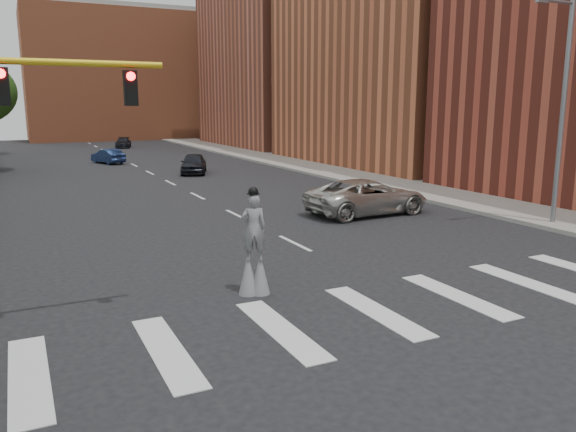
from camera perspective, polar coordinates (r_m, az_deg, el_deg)
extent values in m
plane|color=black|center=(14.06, 15.65, -9.81)|extent=(160.00, 160.00, 0.00)
cube|color=gray|center=(41.06, 5.68, 4.37)|extent=(5.00, 90.00, 0.18)
cube|color=#C6653E|center=(50.80, 12.51, 18.95)|extent=(16.00, 22.00, 24.00)
cube|color=#B75B43|center=(70.98, -0.07, 15.31)|extent=(16.00, 22.00, 20.00)
cube|color=#C6653E|center=(89.06, -16.75, 13.37)|extent=(26.00, 14.00, 18.00)
cylinder|color=slate|center=(25.34, 26.09, 9.09)|extent=(0.20, 0.20, 9.00)
cylinder|color=slate|center=(25.02, 25.79, 19.02)|extent=(1.80, 0.12, 0.12)
cube|color=slate|center=(24.33, 24.38, 19.27)|extent=(0.50, 0.18, 0.12)
cylinder|color=gold|center=(12.75, -24.50, 14.09)|extent=(5.20, 0.14, 0.14)
cube|color=black|center=(12.72, -27.06, 11.62)|extent=(0.28, 0.18, 0.75)
cylinder|color=#FF0C0C|center=(12.63, -27.17, 12.76)|extent=(0.18, 0.06, 0.18)
cube|color=black|center=(12.94, -15.70, 12.38)|extent=(0.28, 0.18, 0.75)
cylinder|color=#FF0C0C|center=(12.85, -15.68, 13.51)|extent=(0.18, 0.06, 0.18)
cylinder|color=#332014|center=(14.99, -2.84, -6.25)|extent=(0.07, 0.07, 0.90)
cylinder|color=#332014|center=(14.97, -4.06, -6.29)|extent=(0.07, 0.07, 0.90)
cone|color=slate|center=(14.96, -2.84, -5.84)|extent=(0.52, 0.52, 1.12)
cone|color=slate|center=(14.93, -4.07, -5.88)|extent=(0.52, 0.52, 1.12)
imported|color=slate|center=(14.63, -3.51, -1.23)|extent=(0.76, 0.61, 1.80)
sphere|color=black|center=(14.45, -3.56, 2.48)|extent=(0.26, 0.26, 0.26)
cylinder|color=black|center=(14.46, -3.55, 2.28)|extent=(0.34, 0.34, 0.02)
cube|color=yellow|center=(14.67, -3.57, 0.77)|extent=(0.22, 0.05, 0.10)
imported|color=beige|center=(26.03, 8.06, 1.96)|extent=(5.95, 2.97, 1.62)
imported|color=black|center=(41.79, -9.56, 5.29)|extent=(3.11, 4.66, 1.47)
imported|color=navy|center=(50.71, -17.83, 5.80)|extent=(2.54, 4.00, 1.25)
imported|color=black|center=(69.24, -16.39, 7.16)|extent=(2.56, 4.34, 1.18)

